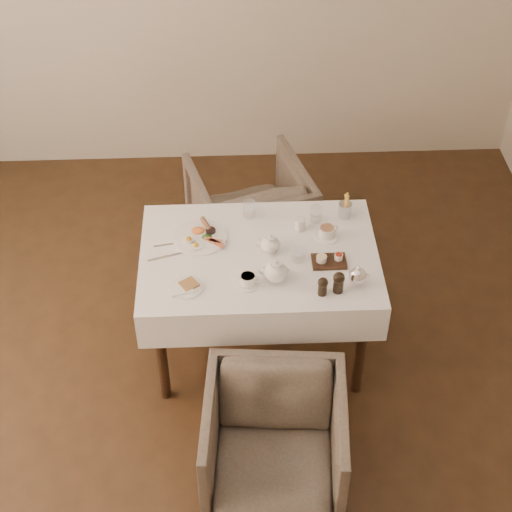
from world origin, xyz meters
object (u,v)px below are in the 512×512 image
(table, at_px, (259,269))
(breakfast_plate, at_px, (200,236))
(armchair_far, at_px, (250,211))
(teapot_centre, at_px, (270,243))
(armchair_near, at_px, (274,443))

(table, bearing_deg, breakfast_plate, 155.36)
(armchair_far, bearing_deg, teapot_centre, 78.71)
(armchair_far, relative_size, teapot_centre, 5.03)
(table, relative_size, armchair_near, 1.84)
(breakfast_plate, height_order, teapot_centre, teapot_centre)
(armchair_near, bearing_deg, teapot_centre, 93.27)
(breakfast_plate, xyz_separation_m, teapot_centre, (0.38, -0.13, 0.05))
(table, bearing_deg, armchair_near, -87.82)
(armchair_far, xyz_separation_m, teapot_centre, (0.08, -0.87, 0.48))
(table, relative_size, teapot_centre, 8.87)
(armchair_near, height_order, breakfast_plate, breakfast_plate)
(armchair_near, relative_size, breakfast_plate, 2.31)
(armchair_far, xyz_separation_m, breakfast_plate, (-0.30, -0.74, 0.44))
(table, relative_size, breakfast_plate, 4.25)
(teapot_centre, bearing_deg, table, -157.35)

